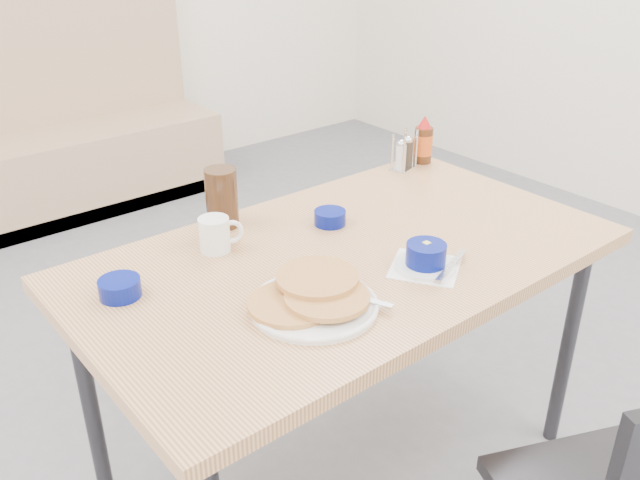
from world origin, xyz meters
TOP-DOWN VIEW (x-y plane):
  - booth_bench at (0.00, 2.78)m, footprint 1.90×0.56m
  - dining_table at (0.00, 0.25)m, footprint 1.40×0.80m
  - pancake_plate at (-0.23, 0.10)m, footprint 0.29×0.29m
  - coffee_mug at (-0.26, 0.47)m, footprint 0.11×0.08m
  - grits_setting at (0.09, 0.06)m, footprint 0.24×0.22m
  - creamer_bowl at (-0.55, 0.41)m, footprint 0.10×0.10m
  - butter_bowl at (0.07, 0.41)m, footprint 0.09×0.09m
  - amber_tumbler at (-0.16, 0.59)m, footprint 0.10×0.10m
  - condiment_caddy at (0.55, 0.59)m, footprint 0.12×0.09m
  - syrup_bottle at (0.64, 0.59)m, footprint 0.06×0.06m

SIDE VIEW (x-z plane):
  - booth_bench at x=0.00m, z-range -0.26..0.96m
  - dining_table at x=0.00m, z-range 0.32..1.08m
  - butter_bowl at x=0.07m, z-range 0.76..0.80m
  - pancake_plate at x=-0.23m, z-range 0.76..0.81m
  - creamer_bowl at x=-0.55m, z-range 0.76..0.80m
  - grits_setting at x=0.09m, z-range 0.75..0.82m
  - condiment_caddy at x=0.55m, z-range 0.74..0.87m
  - coffee_mug at x=-0.26m, z-range 0.76..0.85m
  - syrup_bottle at x=0.64m, z-range 0.75..0.91m
  - amber_tumbler at x=-0.16m, z-range 0.76..0.93m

